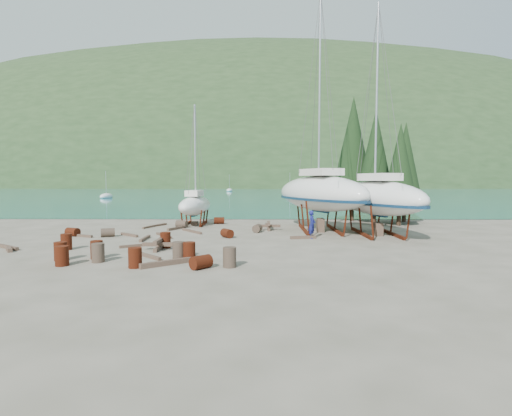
{
  "coord_description": "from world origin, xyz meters",
  "views": [
    {
      "loc": [
        2.43,
        -23.34,
        3.79
      ],
      "look_at": [
        2.12,
        3.0,
        1.95
      ],
      "focal_mm": 28.0,
      "sensor_mm": 36.0,
      "label": 1
    }
  ],
  "objects_px": {
    "large_sailboat_far": "(377,197)",
    "worker": "(312,225)",
    "large_sailboat_near": "(320,193)",
    "small_sailboat_shore": "(195,205)"
  },
  "relations": [
    {
      "from": "large_sailboat_far",
      "to": "worker",
      "type": "relative_size",
      "value": 8.74
    },
    {
      "from": "large_sailboat_near",
      "to": "large_sailboat_far",
      "type": "xyz_separation_m",
      "value": [
        3.67,
        -2.0,
        -0.25
      ]
    },
    {
      "from": "large_sailboat_near",
      "to": "worker",
      "type": "xyz_separation_m",
      "value": [
        -1.05,
        -3.88,
        -1.94
      ]
    },
    {
      "from": "large_sailboat_far",
      "to": "small_sailboat_shore",
      "type": "xyz_separation_m",
      "value": [
        -13.61,
        5.94,
        -0.92
      ]
    },
    {
      "from": "large_sailboat_near",
      "to": "large_sailboat_far",
      "type": "distance_m",
      "value": 4.18
    },
    {
      "from": "large_sailboat_far",
      "to": "worker",
      "type": "bearing_deg",
      "value": -175.52
    },
    {
      "from": "large_sailboat_near",
      "to": "large_sailboat_far",
      "type": "bearing_deg",
      "value": -51.23
    },
    {
      "from": "large_sailboat_near",
      "to": "small_sailboat_shore",
      "type": "bearing_deg",
      "value": 135.79
    },
    {
      "from": "small_sailboat_shore",
      "to": "worker",
      "type": "xyz_separation_m",
      "value": [
        8.9,
        -7.82,
        -0.77
      ]
    },
    {
      "from": "large_sailboat_far",
      "to": "worker",
      "type": "distance_m",
      "value": 5.35
    }
  ]
}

